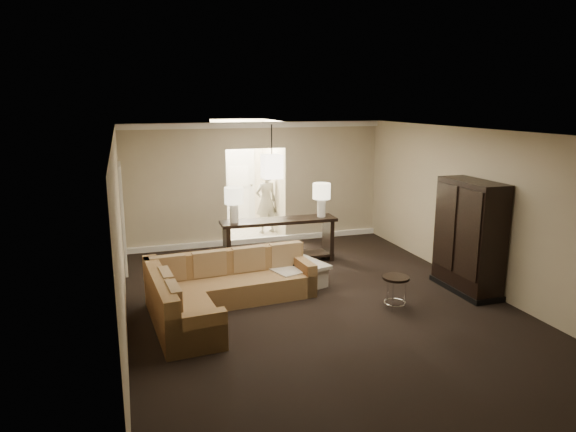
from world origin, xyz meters
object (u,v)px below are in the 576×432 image
object	(u,v)px
person	(266,198)
armoire	(469,239)
sectional_sofa	(218,291)
console_table	(279,237)
coffee_table	(293,274)
drink_table	(396,286)

from	to	relation	value
person	armoire	bearing A→B (deg)	98.89
sectional_sofa	console_table	xyz separation A→B (m)	(1.64, 2.07, 0.22)
console_table	person	world-z (taller)	person
sectional_sofa	armoire	bearing A→B (deg)	-10.56
armoire	console_table	bearing A→B (deg)	136.34
sectional_sofa	person	xyz separation A→B (m)	(2.05, 4.54, 0.56)
console_table	armoire	world-z (taller)	armoire
sectional_sofa	console_table	world-z (taller)	console_table
coffee_table	console_table	world-z (taller)	console_table
armoire	drink_table	xyz separation A→B (m)	(-1.58, -0.33, -0.55)
console_table	armoire	size ratio (longest dim) A/B	1.22
armoire	sectional_sofa	bearing A→B (deg)	173.79
coffee_table	console_table	xyz separation A→B (m)	(0.15, 1.34, 0.33)
coffee_table	person	xyz separation A→B (m)	(0.56, 3.82, 0.68)
armoire	drink_table	bearing A→B (deg)	-168.18
sectional_sofa	armoire	size ratio (longest dim) A/B	1.43
drink_table	armoire	bearing A→B (deg)	11.82
sectional_sofa	coffee_table	size ratio (longest dim) A/B	2.18
sectional_sofa	console_table	bearing A→B (deg)	47.18
drink_table	person	distance (m)	5.40
sectional_sofa	armoire	world-z (taller)	armoire
coffee_table	person	bearing A→B (deg)	81.60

